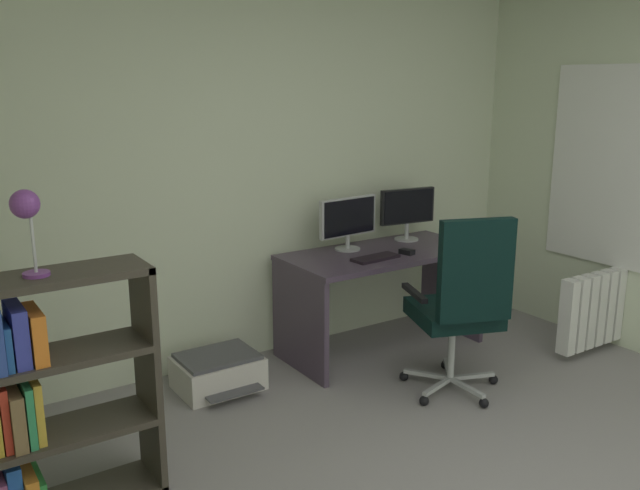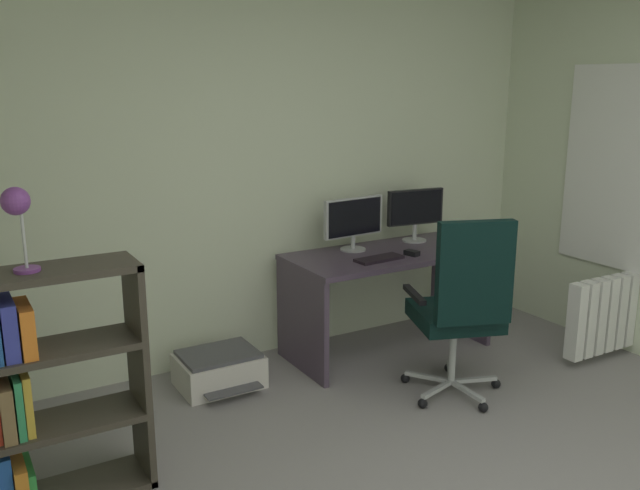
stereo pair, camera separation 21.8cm
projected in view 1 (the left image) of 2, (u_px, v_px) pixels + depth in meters
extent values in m
cube|color=silver|center=(245.00, 174.00, 4.54)|extent=(4.64, 0.10, 2.57)
cube|color=white|center=(633.00, 169.00, 4.68)|extent=(0.01, 1.22, 1.34)
cube|color=white|center=(632.00, 169.00, 4.67)|extent=(0.02, 1.30, 1.42)
cube|color=#483B4D|center=(383.00, 254.00, 4.74)|extent=(1.42, 0.68, 0.04)
cube|color=#483B4D|center=(299.00, 321.00, 4.46)|extent=(0.04, 0.65, 0.69)
cube|color=#483B4D|center=(452.00, 287.00, 5.20)|extent=(0.04, 0.65, 0.69)
cylinder|color=#B2B5B7|center=(348.00, 249.00, 4.78)|extent=(0.18, 0.18, 0.01)
cylinder|color=#B2B5B7|center=(348.00, 241.00, 4.77)|extent=(0.03, 0.03, 0.10)
cube|color=#B7BABC|center=(348.00, 217.00, 4.73)|extent=(0.49, 0.07, 0.27)
cube|color=black|center=(350.00, 217.00, 4.71)|extent=(0.45, 0.04, 0.25)
cylinder|color=#B2B5B7|center=(406.00, 239.00, 5.07)|extent=(0.18, 0.18, 0.01)
cylinder|color=#B2B5B7|center=(407.00, 230.00, 5.06)|extent=(0.03, 0.03, 0.13)
cube|color=black|center=(407.00, 206.00, 5.01)|extent=(0.45, 0.09, 0.26)
cube|color=black|center=(409.00, 206.00, 4.99)|extent=(0.42, 0.06, 0.24)
cube|color=black|center=(375.00, 258.00, 4.52)|extent=(0.35, 0.15, 0.02)
cube|color=black|center=(407.00, 252.00, 4.65)|extent=(0.08, 0.11, 0.03)
cube|color=#B7BABC|center=(472.00, 376.00, 4.29)|extent=(0.29, 0.13, 0.02)
sphere|color=black|center=(493.00, 380.00, 4.33)|extent=(0.06, 0.06, 0.06)
cube|color=#B7BABC|center=(448.00, 369.00, 4.40)|extent=(0.21, 0.26, 0.02)
sphere|color=black|center=(445.00, 365.00, 4.55)|extent=(0.06, 0.06, 0.06)
cube|color=#B7BABC|center=(427.00, 374.00, 4.31)|extent=(0.19, 0.27, 0.02)
sphere|color=black|center=(404.00, 376.00, 4.38)|extent=(0.06, 0.06, 0.06)
cube|color=#B7BABC|center=(438.00, 386.00, 4.14)|extent=(0.30, 0.11, 0.02)
sphere|color=black|center=(424.00, 401.00, 4.04)|extent=(0.06, 0.06, 0.06)
cube|color=#B7BABC|center=(467.00, 387.00, 4.13)|extent=(0.04, 0.30, 0.02)
sphere|color=black|center=(484.00, 403.00, 4.01)|extent=(0.06, 0.06, 0.06)
cylinder|color=#B7BABC|center=(451.00, 350.00, 4.21)|extent=(0.04, 0.04, 0.38)
cube|color=black|center=(453.00, 313.00, 4.15)|extent=(0.62, 0.62, 0.10)
cube|color=black|center=(476.00, 271.00, 3.81)|extent=(0.44, 0.22, 0.59)
cube|color=black|center=(414.00, 293.00, 4.06)|extent=(0.15, 0.33, 0.03)
cube|color=black|center=(493.00, 287.00, 4.17)|extent=(0.15, 0.33, 0.03)
cube|color=#3C362D|center=(148.00, 374.00, 3.18)|extent=(0.03, 0.30, 1.11)
cube|color=#3C362D|center=(39.00, 279.00, 2.81)|extent=(0.90, 0.30, 0.03)
cube|color=#3C362D|center=(55.00, 434.00, 2.98)|extent=(0.84, 0.30, 0.03)
cube|color=#3C362D|center=(47.00, 359.00, 2.90)|extent=(0.84, 0.30, 0.03)
cube|color=blue|center=(13.00, 488.00, 2.93)|extent=(0.06, 0.22, 0.28)
cube|color=green|center=(39.00, 490.00, 3.00)|extent=(0.03, 0.24, 0.18)
cube|color=red|center=(2.00, 413.00, 2.84)|extent=(0.03, 0.23, 0.29)
cube|color=olive|center=(14.00, 415.00, 2.87)|extent=(0.05, 0.28, 0.25)
cube|color=#30915A|center=(26.00, 409.00, 2.89)|extent=(0.03, 0.26, 0.27)
cube|color=gold|center=(35.00, 407.00, 2.91)|extent=(0.03, 0.23, 0.28)
cube|color=#2354A0|center=(4.00, 342.00, 2.79)|extent=(0.03, 0.26, 0.19)
cube|color=#373EAD|center=(17.00, 333.00, 2.81)|extent=(0.06, 0.25, 0.25)
cube|color=orange|center=(35.00, 334.00, 2.84)|extent=(0.06, 0.25, 0.22)
cylinder|color=#7E3E95|center=(36.00, 274.00, 2.80)|extent=(0.11, 0.11, 0.02)
cylinder|color=silver|center=(33.00, 243.00, 2.77)|extent=(0.01, 0.01, 0.25)
sphere|color=#7E3E95|center=(25.00, 204.00, 2.72)|extent=(0.12, 0.12, 0.12)
cube|color=silver|center=(218.00, 373.00, 4.26)|extent=(0.51, 0.39, 0.20)
cube|color=#4C4C51|center=(217.00, 356.00, 4.23)|extent=(0.47, 0.36, 0.02)
cube|color=#4C4C51|center=(235.00, 393.00, 4.08)|extent=(0.36, 0.10, 0.01)
cube|color=white|center=(568.00, 317.00, 4.60)|extent=(0.08, 0.10, 0.53)
cube|color=white|center=(578.00, 314.00, 4.66)|extent=(0.08, 0.10, 0.53)
cube|color=white|center=(587.00, 312.00, 4.71)|extent=(0.08, 0.10, 0.53)
cube|color=white|center=(597.00, 309.00, 4.77)|extent=(0.08, 0.10, 0.53)
cube|color=white|center=(606.00, 306.00, 4.83)|extent=(0.08, 0.10, 0.53)
cube|color=white|center=(615.00, 304.00, 4.89)|extent=(0.08, 0.10, 0.53)
cube|color=white|center=(623.00, 301.00, 4.94)|extent=(0.08, 0.10, 0.53)
cube|color=white|center=(632.00, 298.00, 5.00)|extent=(0.08, 0.10, 0.53)
cube|color=white|center=(640.00, 296.00, 5.06)|extent=(0.08, 0.10, 0.53)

